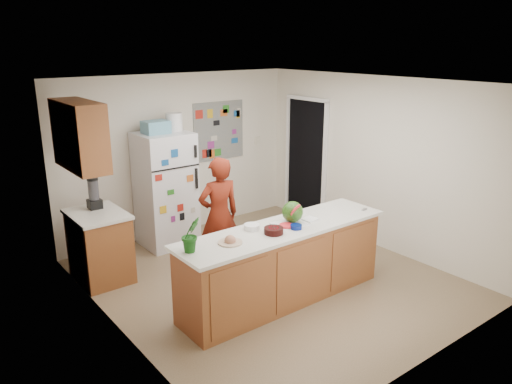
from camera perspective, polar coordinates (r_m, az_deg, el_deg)
floor at (r=6.56m, az=1.51°, el=-10.01°), size 4.00×4.50×0.02m
wall_back at (r=7.92m, az=-8.84°, el=4.23°), size 4.00×0.02×2.50m
wall_left at (r=5.12m, az=-16.11°, el=-3.26°), size 0.02×4.50×2.50m
wall_right at (r=7.49m, az=13.60°, el=3.23°), size 0.02×4.50×2.50m
ceiling at (r=5.87m, az=1.70°, el=12.51°), size 4.00×4.50×0.02m
doorway at (r=8.48m, az=5.78°, el=3.59°), size 0.03×0.85×2.04m
peninsula_base at (r=5.90m, az=3.12°, el=-8.38°), size 2.60×0.62×0.88m
peninsula_top at (r=5.72m, az=3.19°, el=-4.21°), size 2.68×0.70×0.04m
side_counter_base at (r=6.70m, az=-17.40°, el=-6.08°), size 0.60×0.80×0.86m
side_counter_top at (r=6.55m, az=-17.74°, el=-2.44°), size 0.64×0.84×0.04m
upper_cabinets at (r=6.21m, az=-19.53°, el=6.12°), size 0.35×1.00×0.80m
refrigerator at (r=7.49m, az=-10.29°, el=0.26°), size 0.75×0.70×1.70m
fridge_top_bin at (r=7.23m, az=-11.38°, el=7.27°), size 0.35×0.28×0.18m
photo_collage at (r=8.22m, az=-4.27°, el=6.98°), size 0.95×0.01×0.95m
person at (r=6.52m, az=-4.25°, el=-2.69°), size 0.62×0.45×1.56m
blender_appliance at (r=6.66m, az=-18.05°, el=-0.24°), size 0.13×0.13×0.38m
cutting_board at (r=5.80m, az=3.86°, el=-3.66°), size 0.41×0.33×0.01m
watermelon at (r=5.81m, az=4.20°, el=-2.28°), size 0.25×0.25×0.25m
watermelon_slice at (r=5.70m, az=3.48°, el=-3.84°), size 0.16×0.16×0.02m
cherry_bowl at (r=5.51m, az=2.03°, el=-4.43°), size 0.22×0.22×0.07m
white_bowl at (r=5.63m, az=-0.49°, el=-4.01°), size 0.18×0.18×0.06m
cobalt_bowl at (r=5.66m, az=4.60°, el=-3.98°), size 0.17×0.17×0.05m
plate at (r=5.27m, az=-2.97°, el=-5.78°), size 0.28×0.28×0.02m
paper_towel at (r=5.96m, az=6.16°, el=-3.11°), size 0.19×0.17×0.02m
keys at (r=6.42m, az=12.28°, el=-1.95°), size 0.10×0.07×0.01m
potted_plant at (r=5.04m, az=-7.43°, el=-4.83°), size 0.20×0.16×0.37m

